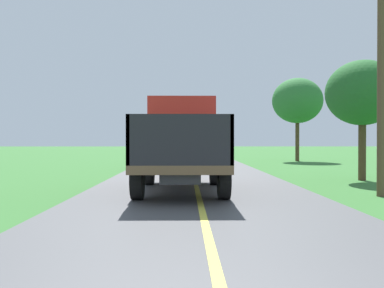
# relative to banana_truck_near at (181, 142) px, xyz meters

# --- Properties ---
(banana_truck_near) EXTENTS (2.38, 5.82, 2.80)m
(banana_truck_near) POSITION_rel_banana_truck_near_xyz_m (0.00, 0.00, 0.00)
(banana_truck_near) COLOR #2D2D30
(banana_truck_near) RESTS_ON road_surface
(banana_truck_far) EXTENTS (2.38, 5.81, 2.80)m
(banana_truck_far) POSITION_rel_banana_truck_near_xyz_m (0.03, 11.34, 0.01)
(banana_truck_far) COLOR #2D2D30
(banana_truck_far) RESTS_ON road_surface
(utility_pole_roadside) EXTENTS (1.64, 0.20, 7.33)m
(utility_pole_roadside) POSITION_rel_banana_truck_near_xyz_m (5.42, -1.37, 2.45)
(utility_pole_roadside) COLOR brown
(utility_pole_roadside) RESTS_ON ground
(roadside_tree_near_left) EXTENTS (2.73, 2.73, 4.54)m
(roadside_tree_near_left) POSITION_rel_banana_truck_near_xyz_m (6.82, 3.11, 1.83)
(roadside_tree_near_left) COLOR #4C3823
(roadside_tree_near_left) RESTS_ON ground
(roadside_tree_mid_right) EXTENTS (3.61, 3.61, 6.00)m
(roadside_tree_mid_right) POSITION_rel_banana_truck_near_xyz_m (8.22, 17.55, 2.90)
(roadside_tree_mid_right) COLOR #4C3823
(roadside_tree_mid_right) RESTS_ON ground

